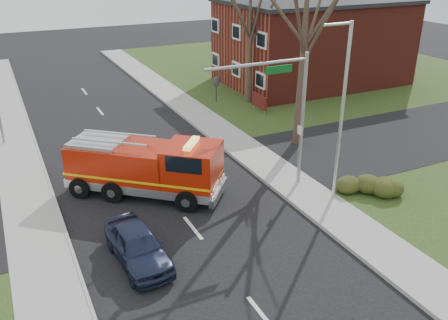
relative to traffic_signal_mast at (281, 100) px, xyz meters
name	(u,v)px	position (x,y,z in m)	size (l,w,h in m)	color
ground	(193,228)	(-5.21, -1.50, -4.71)	(120.00, 120.00, 0.00)	black
sidewalk_right	(310,197)	(0.99, -1.50, -4.63)	(2.40, 80.00, 0.15)	gray
sidewalk_left	(43,265)	(-11.41, -1.50, -4.63)	(2.40, 80.00, 0.15)	gray
brick_building	(313,42)	(13.79, 16.50, -1.05)	(15.40, 10.40, 7.25)	maroon
health_center_sign	(259,101)	(5.29, 11.00, -3.83)	(0.12, 2.00, 1.40)	#531413
hedge_corner	(370,184)	(3.79, -2.50, -4.13)	(2.80, 2.00, 0.90)	#283111
bare_tree_near	(305,22)	(4.29, 4.50, 2.71)	(6.00, 6.00, 12.00)	#392A22
bare_tree_far	(250,18)	(5.79, 13.50, 1.78)	(5.25, 5.25, 10.50)	#392A22
traffic_signal_mast	(281,100)	(0.00, 0.00, 0.00)	(5.29, 0.18, 6.80)	gray
streetlight_pole	(341,109)	(1.93, -2.00, -0.16)	(1.48, 0.16, 8.40)	#B7BABF
fire_engine	(147,168)	(-5.94, 2.48, -3.35)	(7.29, 6.70, 2.99)	#AA1A07
parked_car_maroon	(138,245)	(-8.01, -2.76, -3.99)	(1.69, 4.19, 1.43)	#1B233D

